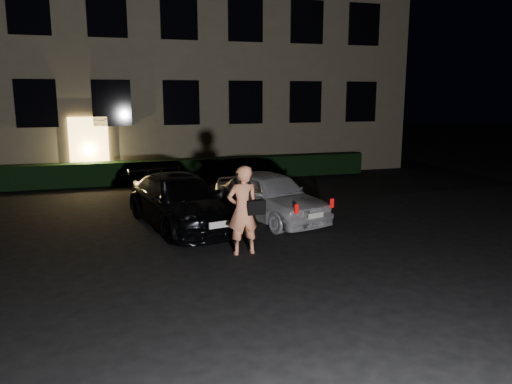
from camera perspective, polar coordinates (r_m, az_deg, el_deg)
name	(u,v)px	position (r m, az deg, el deg)	size (l,w,h in m)	color
ground	(274,270)	(9.77, 2.02, -8.86)	(80.00, 80.00, 0.00)	black
building	(166,34)	(23.99, -10.30, 17.35)	(20.00, 8.11, 12.00)	#716751
hedge	(185,170)	(19.62, -8.11, 2.50)	(15.00, 0.70, 0.85)	black
sedan	(181,201)	(12.89, -8.58, -1.05)	(2.70, 4.73, 1.29)	black
hatch	(270,196)	(13.38, 1.57, -0.41)	(2.61, 4.16, 1.32)	silver
man	(244,210)	(10.45, -1.44, -2.07)	(0.81, 0.50, 1.90)	#FF9468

